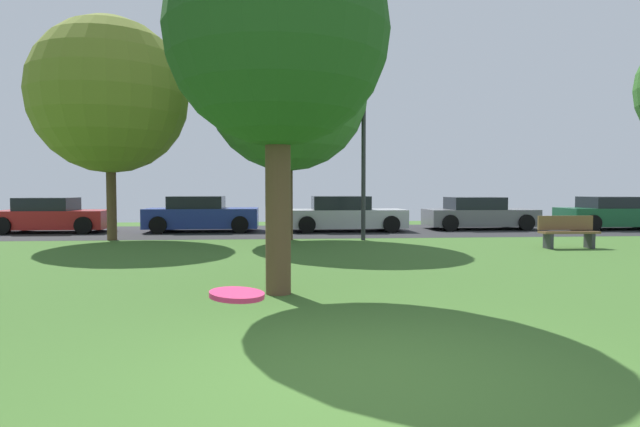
{
  "coord_description": "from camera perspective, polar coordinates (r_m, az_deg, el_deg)",
  "views": [
    {
      "loc": [
        -0.8,
        -4.54,
        1.66
      ],
      "look_at": [
        0.0,
        4.77,
        1.22
      ],
      "focal_mm": 29.59,
      "sensor_mm": 36.0,
      "label": 1
    }
  ],
  "objects": [
    {
      "name": "frisbee_disc",
      "position": [
        2.63,
        -8.97,
        -8.67
      ],
      "size": [
        0.36,
        0.35,
        0.04
      ],
      "color": "#EA2D6B"
    },
    {
      "name": "parked_car_red",
      "position": [
        22.38,
        -27.0,
        -0.28
      ],
      "size": [
        4.05,
        1.99,
        1.32
      ],
      "color": "#B21E1E",
      "rests_on": "ground_plane"
    },
    {
      "name": "oak_tree_center",
      "position": [
        18.47,
        -21.8,
        11.74
      ],
      "size": [
        4.93,
        4.93,
        7.1
      ],
      "color": "brown",
      "rests_on": "ground_plane"
    },
    {
      "name": "parked_car_green",
      "position": [
        24.73,
        29.29,
        -0.05
      ],
      "size": [
        4.5,
        2.04,
        1.33
      ],
      "color": "#195633",
      "rests_on": "ground_plane"
    },
    {
      "name": "ground_plane",
      "position": [
        4.9,
        5.03,
        -17.14
      ],
      "size": [
        44.0,
        44.0,
        0.0
      ],
      "primitive_type": "plane",
      "color": "#3D6628"
    },
    {
      "name": "street_lamp_post",
      "position": [
        16.99,
        4.72,
        4.68
      ],
      "size": [
        0.14,
        0.14,
        4.5
      ],
      "primitive_type": "cylinder",
      "color": "#2D2D33",
      "rests_on": "ground_plane"
    },
    {
      "name": "parked_car_blue",
      "position": [
        20.92,
        -12.7,
        -0.16
      ],
      "size": [
        4.27,
        2.07,
        1.37
      ],
      "color": "#233893",
      "rests_on": "ground_plane"
    },
    {
      "name": "road_strip",
      "position": [
        20.62,
        -2.68,
        -1.91
      ],
      "size": [
        44.0,
        6.4,
        0.01
      ],
      "primitive_type": "cube",
      "color": "#28282B",
      "rests_on": "ground_plane"
    },
    {
      "name": "birch_tree_lone",
      "position": [
        17.37,
        -3.5,
        13.17
      ],
      "size": [
        5.2,
        5.2,
        7.42
      ],
      "color": "brown",
      "rests_on": "ground_plane"
    },
    {
      "name": "parked_car_grey",
      "position": [
        22.52,
        16.76,
        -0.09
      ],
      "size": [
        4.41,
        2.04,
        1.31
      ],
      "color": "slate",
      "rests_on": "ground_plane"
    },
    {
      "name": "parked_car_silver",
      "position": [
        20.64,
        2.7,
        -0.16
      ],
      "size": [
        4.55,
        2.08,
        1.37
      ],
      "color": "#B7B7BC",
      "rests_on": "ground_plane"
    },
    {
      "name": "park_bench",
      "position": [
        16.25,
        25.22,
        -1.78
      ],
      "size": [
        1.6,
        0.45,
        0.9
      ],
      "rotation": [
        0.0,
        0.0,
        3.14
      ],
      "color": "brown",
      "rests_on": "ground_plane"
    },
    {
      "name": "maple_tree_far",
      "position": [
        8.63,
        -4.63,
        18.62
      ],
      "size": [
        3.49,
        3.49,
        5.8
      ],
      "color": "brown",
      "rests_on": "ground_plane"
    }
  ]
}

